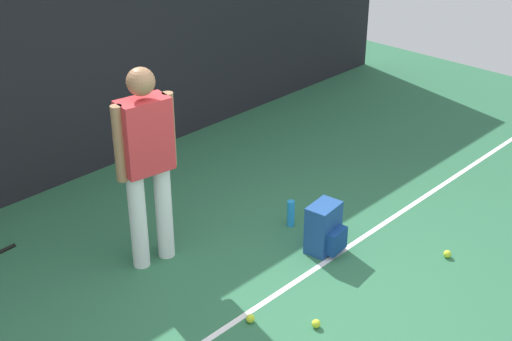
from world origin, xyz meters
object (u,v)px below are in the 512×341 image
backpack (325,229)px  tennis_ball_mid_court (316,324)px  tennis_ball_near_player (447,254)px  tennis_ball_by_fence (250,319)px  tennis_player (147,157)px  water_bottle (291,213)px

backpack → tennis_ball_mid_court: 1.05m
tennis_ball_near_player → tennis_ball_mid_court: bearing=171.3°
tennis_ball_by_fence → tennis_ball_mid_court: size_ratio=1.00×
tennis_player → tennis_ball_near_player: size_ratio=25.76×
tennis_ball_near_player → tennis_ball_mid_court: (-1.47, 0.23, 0.00)m
backpack → tennis_ball_by_fence: (-1.13, -0.21, -0.18)m
tennis_player → tennis_ball_by_fence: (-0.03, -1.16, -0.93)m
backpack → water_bottle: (0.11, 0.47, -0.09)m
tennis_ball_near_player → tennis_ball_mid_court: same height
backpack → water_bottle: backpack is taller
backpack → tennis_ball_by_fence: 1.16m
tennis_player → tennis_ball_mid_court: bearing=108.7°
tennis_ball_near_player → tennis_player: bearing=134.5°
tennis_ball_by_fence → tennis_player: bearing=88.6°
tennis_ball_mid_court → water_bottle: (0.94, 1.08, 0.09)m
backpack → tennis_ball_mid_court: bearing=-151.3°
tennis_ball_by_fence → tennis_ball_near_player: bearing=-19.2°
tennis_player → tennis_ball_mid_court: 1.82m
tennis_ball_near_player → water_bottle: water_bottle is taller
tennis_player → tennis_ball_near_player: (1.74, -1.77, -0.93)m
tennis_player → tennis_ball_near_player: bearing=143.5°
backpack → water_bottle: bearing=70.4°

